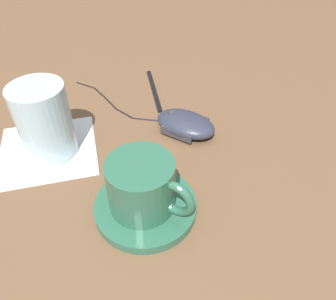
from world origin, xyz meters
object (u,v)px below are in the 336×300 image
(coffee_cup, at_px, (143,186))
(pen, at_px, (154,87))
(saucer, at_px, (146,206))
(computer_mouse, at_px, (185,124))
(drinking_glass, at_px, (44,121))

(coffee_cup, height_order, pen, coffee_cup)
(saucer, relative_size, computer_mouse, 1.12)
(coffee_cup, relative_size, drinking_glass, 0.99)
(saucer, relative_size, drinking_glass, 1.19)
(pen, bearing_deg, coffee_cup, -37.86)
(coffee_cup, bearing_deg, computer_mouse, 122.85)
(computer_mouse, xyz_separation_m, pen, (-0.14, 0.03, -0.01))
(saucer, bearing_deg, pen, 142.41)
(drinking_glass, bearing_deg, saucer, 15.03)
(coffee_cup, height_order, drinking_glass, drinking_glass)
(computer_mouse, distance_m, drinking_glass, 0.21)
(saucer, distance_m, pen, 0.29)
(saucer, bearing_deg, computer_mouse, 123.13)
(coffee_cup, relative_size, computer_mouse, 0.93)
(coffee_cup, bearing_deg, pen, 142.14)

